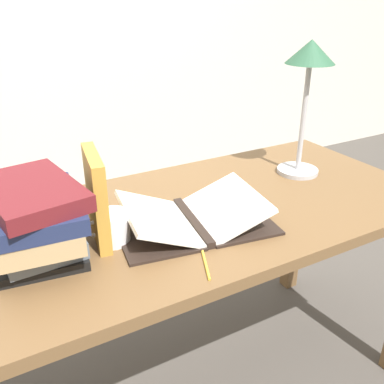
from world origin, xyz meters
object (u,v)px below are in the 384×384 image
Objects in this scene: book_stack_tall at (36,220)px; reading_lamp at (309,73)px; pencil at (204,259)px; coffee_mug at (112,228)px; open_book at (193,217)px; book_standing_upright at (97,198)px.

reading_lamp reaches higher than book_stack_tall.
coffee_mug is at bearing 131.26° from pencil.
reading_lamp is 4.08× the size of coffee_mug.
open_book reaches higher than pencil.
book_standing_upright is at bearing 7.23° from book_stack_tall.
book_standing_upright reaches higher than pencil.
coffee_mug is (0.18, -0.02, -0.06)m from book_stack_tall.
reading_lamp is 2.87× the size of pencil.
book_standing_upright is 0.09m from coffee_mug.
book_stack_tall is at bearing 174.52° from coffee_mug.
open_book is 1.02× the size of reading_lamp.
reading_lamp is at bearing 15.68° from book_standing_upright.
coffee_mug is (0.02, -0.04, -0.08)m from book_standing_upright.
book_standing_upright is 2.11× the size of coffee_mug.
book_stack_tall is at bearing -176.94° from open_book.
open_book is 0.18m from pencil.
reading_lamp is 0.76m from pencil.
book_stack_tall is at bearing 149.15° from pencil.
coffee_mug is at bearing -49.40° from book_standing_upright.
book_standing_upright reaches higher than coffee_mug.
reading_lamp reaches higher than coffee_mug.
book_stack_tall is at bearing -163.59° from book_standing_upright.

